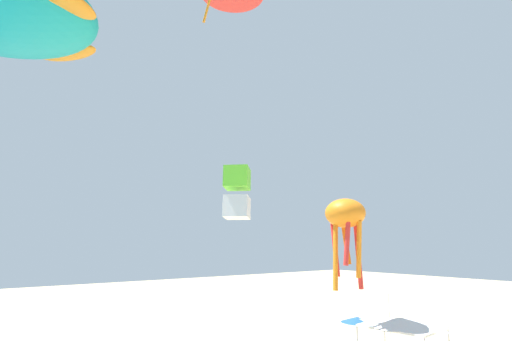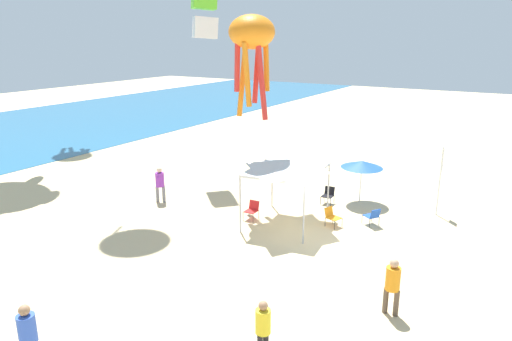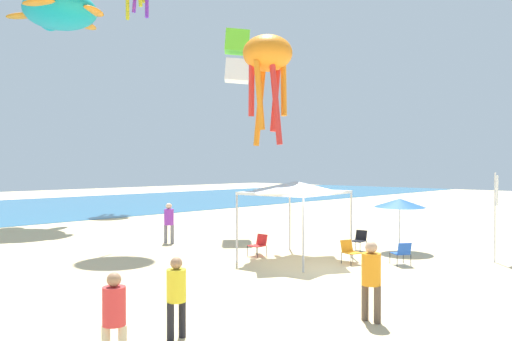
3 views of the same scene
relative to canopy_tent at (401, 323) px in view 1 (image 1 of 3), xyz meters
The scene contains 5 objects.
canopy_tent is the anchor object (origin of this frame).
beach_umbrella 4.78m from the canopy_tent, 23.93° to the right, with size 2.05×2.05×2.17m.
banner_flag 7.20m from the canopy_tent, 50.65° to the right, with size 0.36×0.06×3.23m.
kite_octopus_orange 5.97m from the canopy_tent, 63.95° to the left, with size 2.08×2.08×4.63m.
kite_box_lime 10.68m from the canopy_tent, 60.15° to the left, with size 1.81×1.81×2.71m.
Camera 1 is at (-10.89, 20.30, 6.56)m, focal length 26.68 mm.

